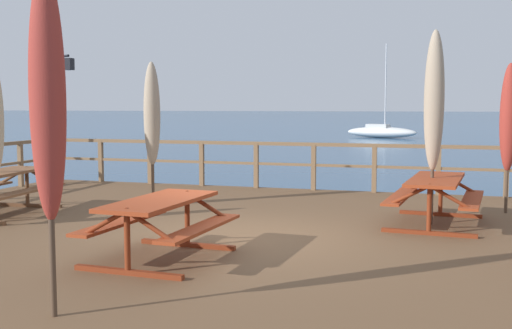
# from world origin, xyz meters

# --- Properties ---
(ground_plane) EXTENTS (600.00, 600.00, 0.00)m
(ground_plane) POSITION_xyz_m (0.00, 0.00, 0.00)
(ground_plane) COLOR navy
(wooden_deck) EXTENTS (14.00, 11.12, 0.71)m
(wooden_deck) POSITION_xyz_m (0.00, 0.00, 0.36)
(wooden_deck) COLOR brown
(wooden_deck) RESTS_ON ground
(railing_waterside_far) EXTENTS (13.80, 0.10, 1.09)m
(railing_waterside_far) POSITION_xyz_m (-0.00, 5.41, 1.44)
(railing_waterside_far) COLOR brown
(railing_waterside_far) RESTS_ON wooden_deck
(picnic_table_back_left) EXTENTS (1.58, 2.24, 0.78)m
(picnic_table_back_left) POSITION_xyz_m (2.73, 1.85, 1.28)
(picnic_table_back_left) COLOR #993819
(picnic_table_back_left) RESTS_ON wooden_deck
(picnic_table_mid_left) EXTENTS (1.51, 1.97, 0.78)m
(picnic_table_mid_left) POSITION_xyz_m (-0.54, -1.56, 1.27)
(picnic_table_mid_left) COLOR #993819
(picnic_table_mid_left) RESTS_ON wooden_deck
(patio_umbrella_tall_back_left) EXTENTS (0.32, 0.32, 3.13)m
(patio_umbrella_tall_back_left) POSITION_xyz_m (2.67, 1.87, 2.70)
(patio_umbrella_tall_back_left) COLOR #4C3828
(patio_umbrella_tall_back_left) RESTS_ON wooden_deck
(patio_umbrella_short_mid) EXTENTS (0.32, 0.32, 3.14)m
(patio_umbrella_short_mid) POSITION_xyz_m (-0.54, -3.79, 2.71)
(patio_umbrella_short_mid) COLOR #4C3828
(patio_umbrella_short_mid) RESTS_ON wooden_deck
(patio_umbrella_tall_mid_right) EXTENTS (0.32, 0.32, 2.77)m
(patio_umbrella_tall_mid_right) POSITION_xyz_m (-2.57, 2.42, 2.47)
(patio_umbrella_tall_mid_right) COLOR #4C3828
(patio_umbrella_tall_mid_right) RESTS_ON wooden_deck
(patio_umbrella_tall_back_right) EXTENTS (0.32, 0.32, 2.68)m
(patio_umbrella_tall_back_right) POSITION_xyz_m (3.94, 3.40, 2.42)
(patio_umbrella_tall_back_right) COLOR #4C3828
(patio_umbrella_tall_back_right) RESTS_ON wooden_deck
(lamp_post_hooked) EXTENTS (0.63, 0.40, 3.20)m
(lamp_post_hooked) POSITION_xyz_m (-6.13, 4.77, 2.82)
(lamp_post_hooked) COLOR black
(lamp_post_hooked) RESTS_ON wooden_deck
(sailboat_distant) EXTENTS (6.23, 3.29, 7.72)m
(sailboat_distant) POSITION_xyz_m (-2.21, 44.34, 0.51)
(sailboat_distant) COLOR white
(sailboat_distant) RESTS_ON ground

